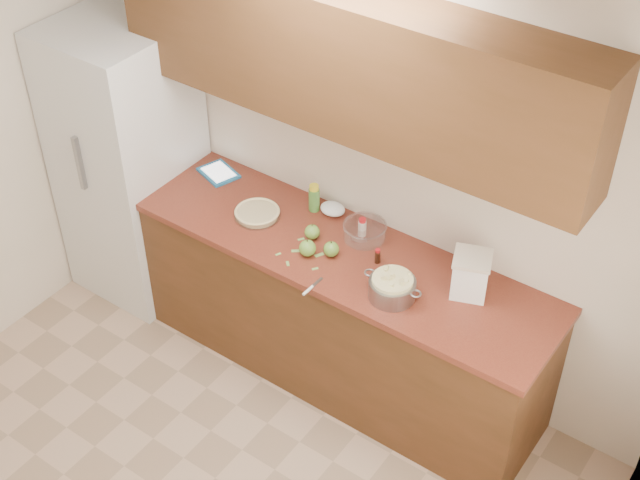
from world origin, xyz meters
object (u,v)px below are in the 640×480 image
Objects in this scene: pie at (257,213)px; flour_canister at (471,274)px; tablet at (219,173)px; colander at (392,288)px.

flour_canister is at bearing 5.92° from pie.
colander is at bearing 5.66° from tablet.
pie is 0.97m from colander.
flour_canister is 1.70m from tablet.
tablet is (-0.44, 0.19, -0.01)m from pie.
flour_canister is (1.26, 0.13, 0.10)m from pie.
flour_canister is at bearing 40.30° from colander.
colander is 1.19× the size of tablet.
flour_canister reaches higher than pie.
pie is 0.48m from tablet.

